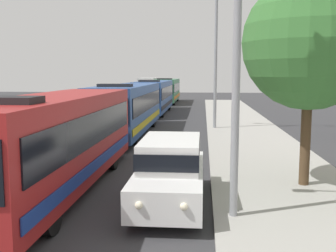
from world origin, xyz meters
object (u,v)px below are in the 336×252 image
bus_fourth_in_line (167,90)px  streetlamp_mid (216,47)px  roadside_tree (310,43)px  box_truck_oncoming (147,88)px  streetlamp_near (237,22)px  bus_middle (154,95)px  bus_second_in_line (128,107)px  bus_lead (56,139)px  white_suv (170,169)px

bus_fourth_in_line → streetlamp_mid: bearing=-77.7°
roadside_tree → box_truck_oncoming: bearing=104.5°
bus_fourth_in_line → streetlamp_near: 42.04m
bus_middle → bus_second_in_line: bearing=-90.0°
bus_second_in_line → streetlamp_mid: 6.96m
bus_lead → white_suv: bus_lead is taller
bus_second_in_line → bus_fourth_in_line: same height
white_suv → bus_second_in_line: bearing=105.5°
bus_middle → box_truck_oncoming: bus_middle is taller
bus_lead → box_truck_oncoming: bus_lead is taller
bus_second_in_line → white_suv: bearing=-74.5°
bus_middle → streetlamp_mid: size_ratio=1.40×
streetlamp_mid → roadside_tree: (2.50, -13.67, -0.76)m
bus_second_in_line → roadside_tree: bearing=-55.2°
box_truck_oncoming → streetlamp_mid: size_ratio=0.79×
bus_fourth_in_line → white_suv: bus_fourth_in_line is taller
streetlamp_near → streetlamp_mid: size_ratio=0.89×
bus_lead → streetlamp_near: (5.40, -2.16, 3.27)m
white_suv → streetlamp_near: (1.70, -1.17, 3.92)m
bus_fourth_in_line → bus_middle: bearing=-90.0°
bus_second_in_line → bus_middle: same height
bus_middle → box_truck_oncoming: bearing=100.1°
bus_fourth_in_line → bus_lead: bearing=-90.0°
bus_middle → streetlamp_near: bearing=-79.0°
bus_fourth_in_line → streetlamp_near: (5.40, -41.56, 3.27)m
box_truck_oncoming → streetlamp_near: 47.34m
bus_fourth_in_line → roadside_tree: bearing=-78.4°
streetlamp_mid → streetlamp_near: bearing=-90.0°
bus_lead → streetlamp_near: bearing=-21.8°
bus_lead → bus_middle: 25.69m
box_truck_oncoming → roadside_tree: (11.20, -43.30, 2.98)m
white_suv → streetlamp_mid: bearing=83.8°
bus_lead → bus_second_in_line: (0.00, 12.34, 0.00)m
box_truck_oncoming → white_suv: bearing=-81.2°
box_truck_oncoming → streetlamp_near: size_ratio=0.88×
bus_lead → bus_middle: bearing=90.0°
bus_lead → streetlamp_mid: size_ratio=1.27×
bus_middle → white_suv: 26.94m
box_truck_oncoming → bus_fourth_in_line: bearing=-55.8°
bus_second_in_line → streetlamp_mid: (5.40, 2.30, 3.74)m
bus_lead → bus_fourth_in_line: 39.40m
bus_middle → roadside_tree: bearing=-72.3°
bus_fourth_in_line → box_truck_oncoming: size_ratio=1.67×
box_truck_oncoming → roadside_tree: bearing=-75.5°
bus_second_in_line → bus_fourth_in_line: (-0.00, 27.06, -0.00)m
streetlamp_near → roadside_tree: (2.50, 3.12, -0.28)m
bus_second_in_line → streetlamp_near: 15.81m
white_suv → streetlamp_mid: streetlamp_mid is taller
bus_fourth_in_line → white_suv: bearing=-84.8°
white_suv → streetlamp_near: size_ratio=0.64×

